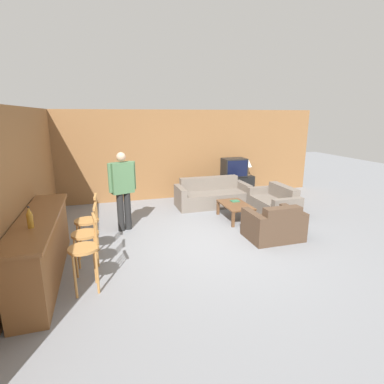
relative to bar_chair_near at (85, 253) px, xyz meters
The scene contains 17 objects.
ground_plane 2.54m from the bar_chair_near, 23.88° to the left, with size 24.00×24.00×0.00m, color gray.
wall_back 5.13m from the bar_chair_near, 63.55° to the left, with size 9.40×0.08×2.60m.
wall_left 2.58m from the bar_chair_near, 113.37° to the left, with size 0.08×8.55×2.60m.
bar_counter 0.86m from the bar_chair_near, 139.00° to the left, with size 0.55×2.68×0.99m.
bar_chair_near is the anchor object (origin of this frame).
bar_chair_mid 0.54m from the bar_chair_near, 89.99° to the left, with size 0.44×0.44×1.11m.
bar_chair_far 1.17m from the bar_chair_near, 90.00° to the left, with size 0.44×0.44×1.11m.
couch_far 4.66m from the bar_chair_near, 47.01° to the left, with size 1.99×0.84×0.76m.
armchair_near 3.68m from the bar_chair_near, 13.56° to the left, with size 1.07×0.80×0.74m.
loveseat_right 4.95m from the bar_chair_near, 26.69° to the left, with size 0.77×1.38×0.73m.
coffee_table 3.95m from the bar_chair_near, 33.15° to the left, with size 0.60×1.00×0.38m.
tv_unit 5.96m from the bar_chair_near, 45.23° to the left, with size 1.24×0.46×0.61m.
tv 5.96m from the bar_chair_near, 45.20° to the left, with size 0.71×0.51×0.55m.
bottle 0.86m from the bar_chair_near, behind, with size 0.08×0.08×0.30m.
book_on_table 4.13m from the bar_chair_near, 34.94° to the left, with size 0.21×0.17×0.02m.
table_lamp 6.31m from the bar_chair_near, 42.10° to the left, with size 0.23×0.23×0.49m.
person_by_window 2.37m from the bar_chair_near, 72.61° to the left, with size 0.58×0.33×1.71m.
Camera 1 is at (-1.93, -5.11, 2.46)m, focal length 28.00 mm.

